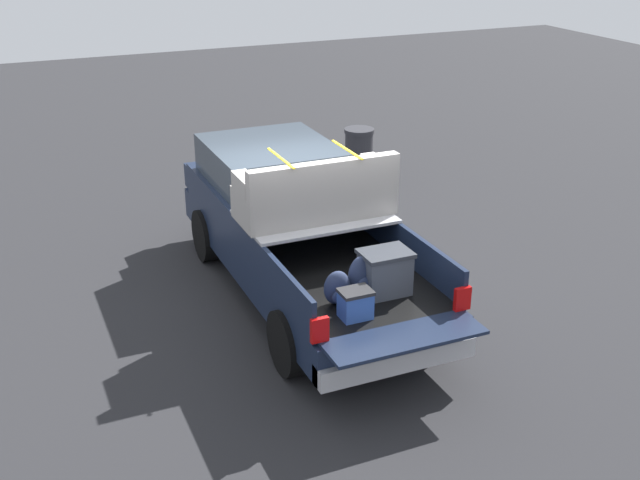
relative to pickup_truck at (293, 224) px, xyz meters
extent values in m
plane|color=#262628|center=(-0.37, 0.00, -0.97)|extent=(40.00, 40.00, 0.00)
cube|color=#162138|center=(-0.37, 0.00, -0.35)|extent=(5.50, 1.92, 0.47)
cube|color=black|center=(-1.57, 0.00, -0.10)|extent=(2.80, 1.80, 0.04)
cube|color=#162138|center=(-1.57, 0.93, 0.13)|extent=(2.80, 0.06, 0.50)
cube|color=#162138|center=(-1.57, -0.93, 0.13)|extent=(2.80, 0.06, 0.50)
cube|color=#162138|center=(-0.20, 0.00, 0.13)|extent=(0.06, 1.80, 0.50)
cube|color=#162138|center=(-3.24, 0.00, -0.10)|extent=(0.55, 1.80, 0.04)
cube|color=#B2B2B7|center=(-0.79, 0.00, 0.40)|extent=(1.25, 1.92, 0.04)
cube|color=#162138|center=(0.98, 0.00, 0.13)|extent=(2.30, 1.92, 0.50)
cube|color=#2D3842|center=(0.88, 0.00, 0.65)|extent=(1.94, 1.76, 0.55)
cube|color=#162138|center=(2.33, 0.00, 0.07)|extent=(0.40, 1.82, 0.38)
cube|color=#B2B2B7|center=(-3.09, 0.00, -0.47)|extent=(0.24, 1.92, 0.24)
cube|color=red|center=(-2.99, 0.88, 0.06)|extent=(0.06, 0.20, 0.28)
cube|color=red|center=(-2.99, -0.88, 0.06)|extent=(0.06, 0.20, 0.28)
cylinder|color=black|center=(1.38, 0.88, -0.57)|extent=(0.81, 0.30, 0.81)
cylinder|color=black|center=(1.38, -0.88, -0.57)|extent=(0.81, 0.30, 0.81)
cylinder|color=black|center=(-2.12, 0.88, -0.57)|extent=(0.81, 0.30, 0.81)
cylinder|color=black|center=(-2.12, -0.88, -0.57)|extent=(0.81, 0.30, 0.81)
cube|color=#474C56|center=(-2.27, -0.27, 0.17)|extent=(0.40, 0.55, 0.49)
cube|color=#31353C|center=(-2.27, -0.27, 0.43)|extent=(0.44, 0.59, 0.05)
ellipsoid|color=#283351|center=(-2.23, 0.02, 0.18)|extent=(0.20, 0.33, 0.51)
ellipsoid|color=#283351|center=(-2.34, 0.02, 0.10)|extent=(0.09, 0.23, 0.23)
ellipsoid|color=#283351|center=(-2.29, 0.36, 0.13)|extent=(0.20, 0.32, 0.41)
ellipsoid|color=#283351|center=(-2.40, 0.36, 0.07)|extent=(0.09, 0.22, 0.18)
cube|color=#3359B2|center=(-2.67, 0.31, 0.07)|extent=(0.26, 0.34, 0.30)
cube|color=#262628|center=(-2.67, 0.31, 0.24)|extent=(0.28, 0.36, 0.04)
cube|color=#9E9993|center=(-0.79, 0.00, 0.63)|extent=(0.81, 2.02, 0.42)
cube|color=#9E9993|center=(-1.11, 0.00, 1.04)|extent=(0.16, 2.02, 0.40)
cube|color=#9E9993|center=(-0.74, 0.91, 0.95)|extent=(0.57, 0.20, 0.22)
cube|color=#9E9993|center=(-0.74, -0.91, 0.95)|extent=(0.57, 0.20, 0.22)
cube|color=yellow|center=(-0.79, 0.46, 1.25)|extent=(0.91, 0.03, 0.02)
cube|color=yellow|center=(-0.79, -0.45, 1.25)|extent=(0.91, 0.03, 0.02)
cylinder|color=#2D2D33|center=(4.08, -3.04, -0.52)|extent=(0.56, 0.56, 0.90)
cylinder|color=#2D2D33|center=(4.08, -3.04, -0.03)|extent=(0.60, 0.60, 0.08)
camera|label=1|loc=(-9.54, 3.72, 4.20)|focal=43.98mm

